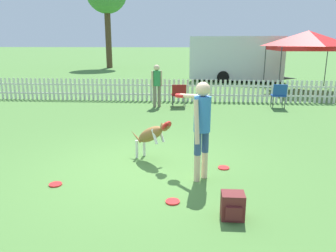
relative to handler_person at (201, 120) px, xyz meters
name	(u,v)px	position (x,y,z in m)	size (l,w,h in m)	color
ground_plane	(143,170)	(-1.04, 0.34, -1.06)	(240.00, 240.00, 0.00)	#4C7A38
handler_person	(201,120)	(0.00, 0.00, 0.00)	(0.68, 1.06, 1.69)	beige
leaping_dog	(151,134)	(-0.95, 0.81, -0.51)	(0.96, 0.86, 0.90)	olive
frisbee_near_handler	(55,184)	(-2.41, -0.45, -1.05)	(0.21, 0.21, 0.02)	red
frisbee_near_dog	(224,168)	(0.47, 0.50, -1.05)	(0.21, 0.21, 0.02)	red
frisbee_midfield	(173,202)	(-0.42, -0.91, -1.05)	(0.21, 0.21, 0.02)	red
backpack_on_grass	(233,206)	(0.42, -1.30, -0.88)	(0.31, 0.30, 0.36)	maroon
picket_fence	(169,90)	(-1.04, 7.52, -0.62)	(20.17, 0.04, 0.87)	silver
folding_chair_blue_left	(179,93)	(-0.62, 6.42, -0.57)	(0.57, 0.58, 0.83)	#333338
folding_chair_center	(279,94)	(2.93, 6.39, -0.54)	(0.50, 0.52, 0.87)	#333338
canopy_tent_main	(308,41)	(5.15, 10.66, 1.29)	(3.14, 3.14, 2.80)	#333338
spectator_standing	(157,82)	(-1.42, 6.34, -0.15)	(0.38, 0.27, 1.52)	#7A705B
equipment_trailer	(237,58)	(2.48, 14.52, 0.30)	(6.17, 3.26, 2.59)	silver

